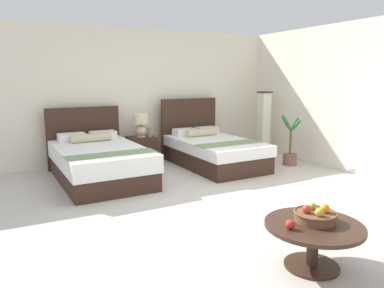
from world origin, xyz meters
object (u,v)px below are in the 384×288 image
(bed_near_window, at_px, (99,161))
(coffee_table, at_px, (313,235))
(table_lamp, at_px, (141,123))
(vase, at_px, (150,132))
(loose_apple, at_px, (290,225))
(potted_palm, at_px, (290,150))
(floor_lamp_corner, at_px, (264,124))
(bed_near_corner, at_px, (213,150))
(nightstand, at_px, (142,150))
(fruit_bowl, at_px, (315,215))

(bed_near_window, bearing_deg, coffee_table, -74.64)
(table_lamp, bearing_deg, vase, -21.13)
(loose_apple, xyz_separation_m, potted_palm, (2.81, 3.14, -0.16))
(vase, height_order, floor_lamp_corner, floor_lamp_corner)
(coffee_table, bearing_deg, bed_near_window, 105.36)
(loose_apple, bearing_deg, table_lamp, 86.73)
(bed_near_corner, height_order, loose_apple, bed_near_corner)
(floor_lamp_corner, bearing_deg, loose_apple, -125.26)
(nightstand, distance_m, floor_lamp_corner, 2.71)
(fruit_bowl, relative_size, loose_apple, 4.67)
(coffee_table, relative_size, potted_palm, 0.85)
(loose_apple, bearing_deg, bed_near_corner, 69.25)
(fruit_bowl, relative_size, potted_palm, 0.38)
(table_lamp, bearing_deg, floor_lamp_corner, -10.20)
(floor_lamp_corner, bearing_deg, fruit_bowl, -122.32)
(fruit_bowl, height_order, floor_lamp_corner, floor_lamp_corner)
(bed_near_window, relative_size, vase, 12.09)
(bed_near_corner, distance_m, table_lamp, 1.50)
(vase, bearing_deg, coffee_table, -91.85)
(bed_near_window, xyz_separation_m, table_lamp, (1.03, 0.80, 0.49))
(bed_near_window, height_order, nightstand, bed_near_window)
(vase, height_order, coffee_table, vase)
(table_lamp, relative_size, floor_lamp_corner, 0.33)
(table_lamp, xyz_separation_m, coffee_table, (0.01, -4.58, -0.49))
(nightstand, bearing_deg, coffee_table, -89.88)
(loose_apple, bearing_deg, potted_palm, 48.20)
(bed_near_window, height_order, vase, bed_near_window)
(bed_near_window, height_order, loose_apple, bed_near_window)
(loose_apple, relative_size, floor_lamp_corner, 0.06)
(nightstand, relative_size, floor_lamp_corner, 0.39)
(bed_near_corner, distance_m, loose_apple, 4.05)
(bed_near_window, bearing_deg, floor_lamp_corner, 5.08)
(nightstand, distance_m, vase, 0.39)
(loose_apple, bearing_deg, bed_near_window, 101.51)
(nightstand, relative_size, coffee_table, 0.62)
(bed_near_window, distance_m, floor_lamp_corner, 3.70)
(table_lamp, height_order, coffee_table, table_lamp)
(loose_apple, height_order, floor_lamp_corner, floor_lamp_corner)
(bed_near_corner, relative_size, fruit_bowl, 5.54)
(coffee_table, height_order, fruit_bowl, fruit_bowl)
(coffee_table, height_order, loose_apple, loose_apple)
(bed_near_corner, height_order, fruit_bowl, bed_near_corner)
(bed_near_window, bearing_deg, nightstand, 37.16)
(floor_lamp_corner, relative_size, potted_palm, 1.36)
(vase, xyz_separation_m, loose_apple, (-0.42, -4.51, -0.17))
(bed_near_window, relative_size, bed_near_corner, 1.04)
(bed_near_corner, bearing_deg, vase, 144.43)
(table_lamp, relative_size, vase, 2.49)
(coffee_table, xyz_separation_m, potted_palm, (2.54, 3.15, -0.02))
(nightstand, bearing_deg, bed_near_window, -142.84)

